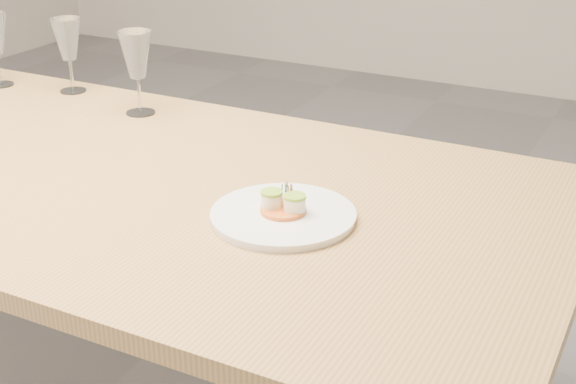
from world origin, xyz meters
The scene contains 4 objects.
dining_table centered at (0.00, 0.00, 0.68)m, with size 2.40×1.00×0.75m.
dinner_plate centered at (0.65, -0.05, 0.76)m, with size 0.28×0.28×0.07m.
wine_glass_2 centered at (-0.28, 0.41, 0.90)m, with size 0.09×0.09×0.21m.
wine_glass_3 centered at (0.01, 0.34, 0.90)m, with size 0.09×0.09×0.22m.
Camera 1 is at (1.29, -1.28, 1.43)m, focal length 50.00 mm.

